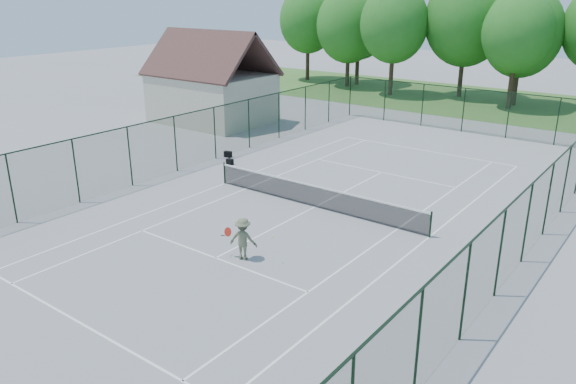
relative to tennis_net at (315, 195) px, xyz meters
name	(u,v)px	position (x,y,z in m)	size (l,w,h in m)	color
ground	(315,207)	(0.00, 0.00, -0.58)	(140.00, 140.00, 0.00)	gray
grass_far	(513,105)	(0.00, 30.00, -0.57)	(80.00, 16.00, 0.01)	#43732E
court_lines	(315,207)	(0.00, 0.00, -0.57)	(11.05, 23.85, 0.01)	white
tennis_net	(315,195)	(0.00, 0.00, 0.00)	(11.08, 0.08, 1.10)	black
fence_enclosure	(315,174)	(0.00, 0.00, 0.98)	(18.05, 36.05, 3.02)	#17331C
utility_building	(211,79)	(-16.00, 10.00, 2.54)	(8.60, 6.27, 6.63)	beige
tree_line_far	(523,32)	(0.00, 30.00, 5.42)	(39.40, 6.40, 9.70)	#3F2C1E
sports_bag_a	(228,154)	(-8.63, 3.63, -0.40)	(0.43, 0.26, 0.34)	black
sports_bag_b	(230,162)	(-7.55, 2.61, -0.42)	(0.40, 0.24, 0.31)	black
tennis_player	(243,239)	(0.85, -5.83, 0.22)	(1.97, 0.91, 1.58)	#5D6345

